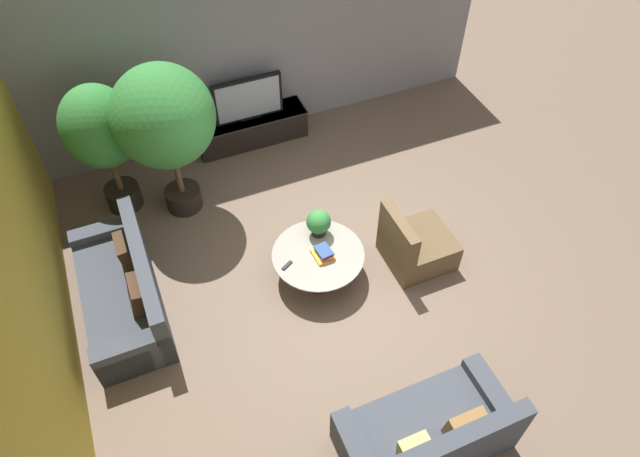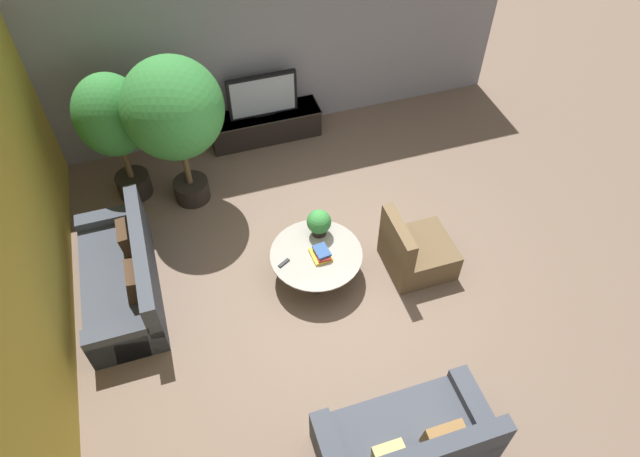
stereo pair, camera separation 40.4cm
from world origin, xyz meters
The scene contains 14 objects.
ground_plane centered at (0.00, 0.00, 0.00)m, with size 24.00×24.00×0.00m, color brown.
back_wall_stone centered at (0.00, 3.26, 1.50)m, with size 7.40×0.12×3.00m, color gray.
side_wall_left centered at (-3.26, 0.20, 1.50)m, with size 0.12×7.40×3.00m, color gold.
media_console centered at (-0.19, 2.94, 0.24)m, with size 1.73×0.50×0.45m.
television centered at (-0.19, 2.94, 0.78)m, with size 1.05×0.13×0.67m.
coffee_table centered at (-0.25, 0.11, 0.28)m, with size 1.13×1.13×0.39m.
couch_by_wall centered at (-2.54, 0.55, 0.29)m, with size 0.84×1.96×0.84m.
couch_near_entry centered at (-0.11, -2.32, 0.28)m, with size 1.68×0.84×0.84m.
armchair_wicker centered at (0.96, -0.15, 0.27)m, with size 0.80×0.76×0.86m.
potted_palm_tall centered at (-2.27, 2.29, 1.28)m, with size 0.93×0.93×1.93m.
potted_palm_corner centered at (-1.51, 1.95, 1.50)m, with size 1.27×1.27×2.19m.
potted_plant_tabletop centered at (-0.12, 0.42, 0.59)m, with size 0.31×0.31×0.37m.
book_stack centered at (-0.21, 0.06, 0.44)m, with size 0.24×0.28×0.10m.
remote_black centered at (-0.67, 0.09, 0.40)m, with size 0.04×0.16×0.02m, color black.
Camera 2 is at (-1.56, -4.07, 5.78)m, focal length 32.00 mm.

